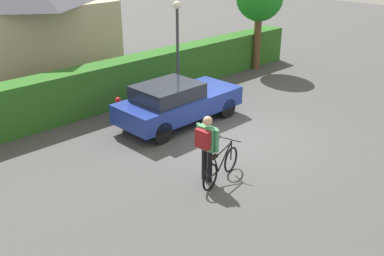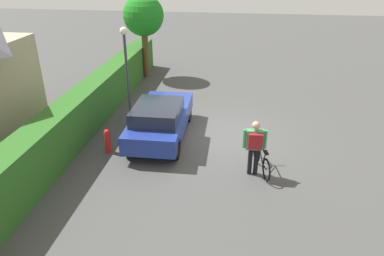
{
  "view_description": "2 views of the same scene",
  "coord_description": "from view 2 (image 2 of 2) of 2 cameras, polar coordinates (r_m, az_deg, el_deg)",
  "views": [
    {
      "loc": [
        -9.25,
        -7.8,
        5.58
      ],
      "look_at": [
        -1.79,
        -0.07,
        0.89
      ],
      "focal_mm": 41.44,
      "sensor_mm": 36.0,
      "label": 1
    },
    {
      "loc": [
        -11.51,
        -0.65,
        5.86
      ],
      "look_at": [
        -1.47,
        0.74,
        0.95
      ],
      "focal_mm": 33.66,
      "sensor_mm": 36.0,
      "label": 2
    }
  ],
  "objects": [
    {
      "name": "ground_plane",
      "position": [
        12.94,
        4.15,
        -1.18
      ],
      "size": [
        60.0,
        60.0,
        0.0
      ],
      "primitive_type": "plane",
      "color": "#444444"
    },
    {
      "name": "hedge_row",
      "position": [
        13.73,
        -16.36,
        3.0
      ],
      "size": [
        16.91,
        0.9,
        1.55
      ],
      "primitive_type": "cube",
      "color": "#2A6020",
      "rests_on": "ground"
    },
    {
      "name": "parked_car_near",
      "position": [
        12.47,
        -5.06,
        1.45
      ],
      "size": [
        4.21,
        1.78,
        1.4
      ],
      "color": "navy",
      "rests_on": "ground"
    },
    {
      "name": "bicycle",
      "position": [
        10.92,
        10.91,
        -4.88
      ],
      "size": [
        1.69,
        0.61,
        0.91
      ],
      "color": "black",
      "rests_on": "ground"
    },
    {
      "name": "person_rider",
      "position": [
        10.35,
        9.9,
        -2.41
      ],
      "size": [
        0.37,
        0.68,
        1.7
      ],
      "color": "black",
      "rests_on": "ground"
    },
    {
      "name": "street_lamp",
      "position": [
        13.64,
        -10.41,
        10.51
      ],
      "size": [
        0.28,
        0.28,
        3.56
      ],
      "color": "#38383D",
      "rests_on": "ground"
    },
    {
      "name": "tree_kerbside",
      "position": [
        18.8,
        -7.7,
        17.11
      ],
      "size": [
        2.02,
        2.02,
        4.15
      ],
      "color": "brown",
      "rests_on": "ground"
    },
    {
      "name": "fire_hydrant",
      "position": [
        11.99,
        -13.21,
        -1.95
      ],
      "size": [
        0.2,
        0.2,
        0.81
      ],
      "color": "red",
      "rests_on": "ground"
    }
  ]
}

